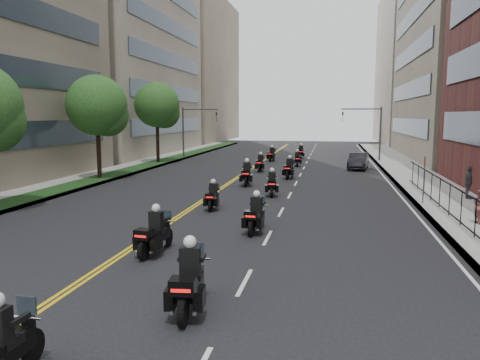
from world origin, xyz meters
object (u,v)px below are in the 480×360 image
object	(u,v)px
motorcycle_7	(289,169)
motorcycle_10	(272,155)
motorcycle_2	(155,235)
motorcycle_5	(272,185)
motorcycle_4	(213,197)
motorcycle_1	(189,283)
parked_sedan	(358,161)
motorcycle_6	(247,175)
pedestrian_c	(469,182)
motorcycle_11	(301,153)
motorcycle_9	(297,160)
motorcycle_3	(256,216)
pedestrian_b	(480,206)
motorcycle_8	(260,164)

from	to	relation	value
motorcycle_7	motorcycle_10	bearing A→B (deg)	108.44
motorcycle_2	motorcycle_5	xyz separation A→B (m)	(2.51, 12.56, -0.03)
motorcycle_5	motorcycle_4	bearing A→B (deg)	-124.15
motorcycle_1	parked_sedan	size ratio (longest dim) A/B	0.58
motorcycle_2	motorcycle_7	world-z (taller)	motorcycle_7
motorcycle_6	motorcycle_10	xyz separation A→B (m)	(-0.40, 17.07, -0.07)
parked_sedan	pedestrian_c	distance (m)	15.85
motorcycle_4	motorcycle_6	distance (m)	8.45
motorcycle_5	motorcycle_11	xyz separation A→B (m)	(0.18, 24.45, 0.01)
motorcycle_4	motorcycle_6	world-z (taller)	motorcycle_6
motorcycle_4	parked_sedan	world-z (taller)	motorcycle_4
motorcycle_1	motorcycle_9	world-z (taller)	motorcycle_1
motorcycle_3	motorcycle_7	bearing A→B (deg)	94.35
motorcycle_1	pedestrian_c	xyz separation A→B (m)	(10.88, 17.19, 0.33)
motorcycle_9	pedestrian_c	xyz separation A→B (m)	(10.63, -16.34, 0.44)
motorcycle_1	motorcycle_5	xyz separation A→B (m)	(-0.08, 16.93, -0.08)
motorcycle_6	pedestrian_b	world-z (taller)	motorcycle_6
motorcycle_11	parked_sedan	xyz separation A→B (m)	(5.66, -9.20, 0.06)
motorcycle_2	parked_sedan	world-z (taller)	motorcycle_2
motorcycle_10	motorcycle_5	bearing A→B (deg)	-76.12
motorcycle_8	motorcycle_3	bearing A→B (deg)	-82.41
motorcycle_11	parked_sedan	size ratio (longest dim) A/B	0.52
motorcycle_8	parked_sedan	world-z (taller)	motorcycle_8
motorcycle_7	motorcycle_10	distance (m)	13.42
motorcycle_8	pedestrian_b	xyz separation A→B (m)	(12.20, -17.87, 0.22)
pedestrian_b	motorcycle_8	bearing A→B (deg)	23.80
motorcycle_3	pedestrian_c	xyz separation A→B (m)	(10.54, 9.13, 0.39)
motorcycle_8	motorcycle_11	world-z (taller)	motorcycle_11
motorcycle_2	parked_sedan	size ratio (longest dim) A/B	0.54
motorcycle_11	pedestrian_b	size ratio (longest dim) A/B	1.56
motorcycle_9	pedestrian_b	xyz separation A→B (m)	(9.41, -22.68, 0.26)
motorcycle_9	motorcycle_11	xyz separation A→B (m)	(-0.16, 7.84, 0.04)
motorcycle_8	pedestrian_c	world-z (taller)	pedestrian_c
motorcycle_8	motorcycle_10	distance (m)	9.08
motorcycle_1	motorcycle_2	size ratio (longest dim) A/B	1.07
motorcycle_2	motorcycle_8	size ratio (longest dim) A/B	1.04
motorcycle_4	parked_sedan	size ratio (longest dim) A/B	0.48
motorcycle_2	pedestrian_c	xyz separation A→B (m)	(13.47, 12.82, 0.38)
motorcycle_9	motorcycle_3	bearing A→B (deg)	-96.19
motorcycle_1	motorcycle_11	xyz separation A→B (m)	(0.10, 41.38, -0.08)
motorcycle_3	motorcycle_10	bearing A→B (deg)	99.95
motorcycle_3	motorcycle_6	xyz separation A→B (m)	(-2.64, 12.68, 0.05)
motorcycle_2	motorcycle_5	bearing A→B (deg)	85.44
motorcycle_10	motorcycle_11	xyz separation A→B (m)	(2.79, 3.57, 0.01)
motorcycle_11	motorcycle_7	bearing A→B (deg)	-92.15
motorcycle_5	motorcycle_1	bearing A→B (deg)	-96.07
motorcycle_5	parked_sedan	xyz separation A→B (m)	(5.84, 15.25, 0.07)
motorcycle_7	motorcycle_8	distance (m)	4.89
motorcycle_6	motorcycle_9	world-z (taller)	motorcycle_6
parked_sedan	motorcycle_10	bearing A→B (deg)	154.25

